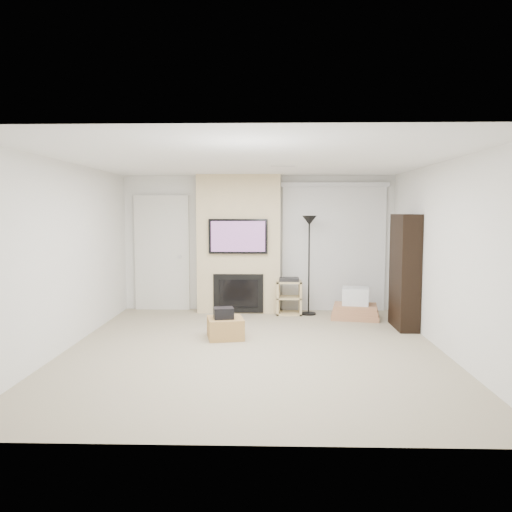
{
  "coord_description": "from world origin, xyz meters",
  "views": [
    {
      "loc": [
        0.21,
        -6.53,
        1.85
      ],
      "look_at": [
        0.0,
        1.2,
        1.15
      ],
      "focal_mm": 35.0,
      "sensor_mm": 36.0,
      "label": 1
    }
  ],
  "objects_px": {
    "box_stack": "(355,307)",
    "av_stand": "(289,295)",
    "bookshelf": "(405,272)",
    "ottoman": "(225,328)",
    "floor_lamp": "(309,237)"
  },
  "relations": [
    {
      "from": "ottoman",
      "to": "bookshelf",
      "type": "distance_m",
      "value": 2.96
    },
    {
      "from": "ottoman",
      "to": "bookshelf",
      "type": "xyz_separation_m",
      "value": [
        2.77,
        0.73,
        0.75
      ]
    },
    {
      "from": "floor_lamp",
      "to": "av_stand",
      "type": "relative_size",
      "value": 2.68
    },
    {
      "from": "floor_lamp",
      "to": "box_stack",
      "type": "distance_m",
      "value": 1.46
    },
    {
      "from": "box_stack",
      "to": "floor_lamp",
      "type": "bearing_deg",
      "value": 158.18
    },
    {
      "from": "bookshelf",
      "to": "floor_lamp",
      "type": "bearing_deg",
      "value": 145.36
    },
    {
      "from": "ottoman",
      "to": "box_stack",
      "type": "bearing_deg",
      "value": 33.53
    },
    {
      "from": "ottoman",
      "to": "bookshelf",
      "type": "relative_size",
      "value": 0.28
    },
    {
      "from": "box_stack",
      "to": "bookshelf",
      "type": "distance_m",
      "value": 1.17
    },
    {
      "from": "ottoman",
      "to": "av_stand",
      "type": "distance_m",
      "value": 2.01
    },
    {
      "from": "av_stand",
      "to": "ottoman",
      "type": "bearing_deg",
      "value": -119.57
    },
    {
      "from": "ottoman",
      "to": "av_stand",
      "type": "height_order",
      "value": "av_stand"
    },
    {
      "from": "box_stack",
      "to": "bookshelf",
      "type": "relative_size",
      "value": 0.5
    },
    {
      "from": "box_stack",
      "to": "av_stand",
      "type": "bearing_deg",
      "value": 163.39
    },
    {
      "from": "floor_lamp",
      "to": "box_stack",
      "type": "height_order",
      "value": "floor_lamp"
    }
  ]
}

